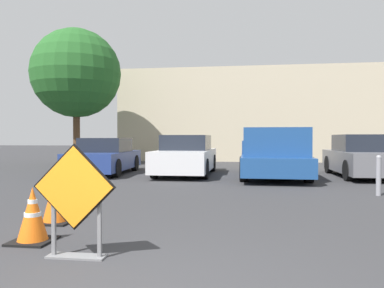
{
  "coord_description": "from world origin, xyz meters",
  "views": [
    {
      "loc": [
        0.84,
        -2.54,
        1.31
      ],
      "look_at": [
        -0.68,
        8.43,
        1.13
      ],
      "focal_mm": 35.0,
      "sensor_mm": 36.0,
      "label": 1
    }
  ],
  "objects_px": {
    "parked_car_third": "(363,157)",
    "traffic_cone_third": "(66,191)",
    "traffic_cone_nearest": "(33,215)",
    "traffic_cone_second": "(55,199)",
    "parked_car_second": "(186,156)",
    "traffic_cone_fourth": "(81,181)",
    "traffic_cone_fifth": "(88,176)",
    "bollard_nearest": "(379,174)",
    "parked_car_nearest": "(105,157)",
    "road_closed_sign": "(75,198)",
    "pickup_truck": "(273,156)"
  },
  "relations": [
    {
      "from": "traffic_cone_second",
      "to": "traffic_cone_third",
      "type": "relative_size",
      "value": 1.15
    },
    {
      "from": "parked_car_nearest",
      "to": "bollard_nearest",
      "type": "height_order",
      "value": "parked_car_nearest"
    },
    {
      "from": "traffic_cone_fourth",
      "to": "pickup_truck",
      "type": "distance_m",
      "value": 6.59
    },
    {
      "from": "road_closed_sign",
      "to": "traffic_cone_second",
      "type": "height_order",
      "value": "road_closed_sign"
    },
    {
      "from": "traffic_cone_third",
      "to": "traffic_cone_fifth",
      "type": "bearing_deg",
      "value": 102.87
    },
    {
      "from": "traffic_cone_fifth",
      "to": "parked_car_nearest",
      "type": "height_order",
      "value": "parked_car_nearest"
    },
    {
      "from": "traffic_cone_nearest",
      "to": "traffic_cone_second",
      "type": "height_order",
      "value": "traffic_cone_second"
    },
    {
      "from": "traffic_cone_fourth",
      "to": "bollard_nearest",
      "type": "bearing_deg",
      "value": 11.49
    },
    {
      "from": "parked_car_third",
      "to": "bollard_nearest",
      "type": "distance_m",
      "value": 4.32
    },
    {
      "from": "parked_car_second",
      "to": "road_closed_sign",
      "type": "bearing_deg",
      "value": 91.64
    },
    {
      "from": "traffic_cone_fourth",
      "to": "parked_car_second",
      "type": "distance_m",
      "value": 5.75
    },
    {
      "from": "traffic_cone_fourth",
      "to": "parked_car_nearest",
      "type": "xyz_separation_m",
      "value": [
        -1.56,
        5.52,
        0.23
      ]
    },
    {
      "from": "traffic_cone_fifth",
      "to": "pickup_truck",
      "type": "height_order",
      "value": "pickup_truck"
    },
    {
      "from": "road_closed_sign",
      "to": "traffic_cone_fifth",
      "type": "bearing_deg",
      "value": 112.05
    },
    {
      "from": "parked_car_nearest",
      "to": "traffic_cone_second",
      "type": "bearing_deg",
      "value": 102.37
    },
    {
      "from": "road_closed_sign",
      "to": "traffic_cone_fourth",
      "type": "distance_m",
      "value": 4.16
    },
    {
      "from": "traffic_cone_second",
      "to": "road_closed_sign",
      "type": "bearing_deg",
      "value": -56.04
    },
    {
      "from": "traffic_cone_second",
      "to": "parked_car_second",
      "type": "height_order",
      "value": "parked_car_second"
    },
    {
      "from": "parked_car_nearest",
      "to": "bollard_nearest",
      "type": "distance_m",
      "value": 9.09
    },
    {
      "from": "traffic_cone_nearest",
      "to": "parked_car_second",
      "type": "distance_m",
      "value": 8.85
    },
    {
      "from": "road_closed_sign",
      "to": "traffic_cone_fourth",
      "type": "xyz_separation_m",
      "value": [
        -1.66,
        3.8,
        -0.28
      ]
    },
    {
      "from": "traffic_cone_nearest",
      "to": "parked_car_second",
      "type": "xyz_separation_m",
      "value": [
        0.59,
        8.83,
        0.32
      ]
    },
    {
      "from": "road_closed_sign",
      "to": "bollard_nearest",
      "type": "height_order",
      "value": "road_closed_sign"
    },
    {
      "from": "road_closed_sign",
      "to": "traffic_cone_second",
      "type": "distance_m",
      "value": 1.93
    },
    {
      "from": "road_closed_sign",
      "to": "parked_car_second",
      "type": "xyz_separation_m",
      "value": [
        -0.22,
        9.36,
        -0.0
      ]
    },
    {
      "from": "parked_car_second",
      "to": "traffic_cone_third",
      "type": "bearing_deg",
      "value": 79.7
    },
    {
      "from": "parked_car_nearest",
      "to": "pickup_truck",
      "type": "height_order",
      "value": "pickup_truck"
    },
    {
      "from": "traffic_cone_second",
      "to": "parked_car_nearest",
      "type": "height_order",
      "value": "parked_car_nearest"
    },
    {
      "from": "traffic_cone_fifth",
      "to": "parked_car_second",
      "type": "bearing_deg",
      "value": 69.44
    },
    {
      "from": "road_closed_sign",
      "to": "traffic_cone_nearest",
      "type": "bearing_deg",
      "value": 146.59
    },
    {
      "from": "parked_car_nearest",
      "to": "parked_car_third",
      "type": "distance_m",
      "value": 8.99
    },
    {
      "from": "parked_car_nearest",
      "to": "parked_car_third",
      "type": "xyz_separation_m",
      "value": [
        8.99,
        0.01,
        0.05
      ]
    },
    {
      "from": "traffic_cone_fourth",
      "to": "bollard_nearest",
      "type": "xyz_separation_m",
      "value": [
        6.49,
        1.32,
        0.11
      ]
    },
    {
      "from": "traffic_cone_fourth",
      "to": "traffic_cone_fifth",
      "type": "relative_size",
      "value": 0.97
    },
    {
      "from": "traffic_cone_third",
      "to": "parked_car_second",
      "type": "height_order",
      "value": "parked_car_second"
    },
    {
      "from": "traffic_cone_third",
      "to": "bollard_nearest",
      "type": "relative_size",
      "value": 0.72
    },
    {
      "from": "bollard_nearest",
      "to": "parked_car_nearest",
      "type": "bearing_deg",
      "value": 152.46
    },
    {
      "from": "traffic_cone_nearest",
      "to": "parked_car_third",
      "type": "height_order",
      "value": "parked_car_third"
    },
    {
      "from": "traffic_cone_third",
      "to": "traffic_cone_fourth",
      "type": "distance_m",
      "value": 1.11
    },
    {
      "from": "traffic_cone_second",
      "to": "traffic_cone_third",
      "type": "bearing_deg",
      "value": 109.42
    },
    {
      "from": "traffic_cone_second",
      "to": "parked_car_third",
      "type": "relative_size",
      "value": 0.19
    },
    {
      "from": "traffic_cone_nearest",
      "to": "parked_car_third",
      "type": "relative_size",
      "value": 0.17
    },
    {
      "from": "traffic_cone_second",
      "to": "traffic_cone_fifth",
      "type": "bearing_deg",
      "value": 105.23
    },
    {
      "from": "traffic_cone_nearest",
      "to": "bollard_nearest",
      "type": "distance_m",
      "value": 7.28
    },
    {
      "from": "traffic_cone_third",
      "to": "traffic_cone_nearest",
      "type": "bearing_deg",
      "value": -73.31
    },
    {
      "from": "traffic_cone_fifth",
      "to": "pickup_truck",
      "type": "relative_size",
      "value": 0.15
    },
    {
      "from": "parked_car_third",
      "to": "bollard_nearest",
      "type": "relative_size",
      "value": 4.45
    },
    {
      "from": "traffic_cone_third",
      "to": "bollard_nearest",
      "type": "xyz_separation_m",
      "value": [
        6.3,
        2.41,
        0.17
      ]
    },
    {
      "from": "parked_car_third",
      "to": "traffic_cone_third",
      "type": "bearing_deg",
      "value": 42.15
    },
    {
      "from": "traffic_cone_fourth",
      "to": "traffic_cone_third",
      "type": "bearing_deg",
      "value": -79.95
    }
  ]
}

